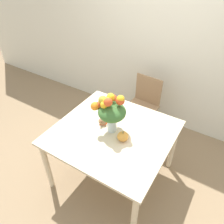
{
  "coord_description": "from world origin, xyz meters",
  "views": [
    {
      "loc": [
        0.9,
        -1.46,
        2.36
      ],
      "look_at": [
        -0.02,
        0.01,
        1.01
      ],
      "focal_mm": 35.0,
      "sensor_mm": 36.0,
      "label": 1
    }
  ],
  "objects": [
    {
      "name": "dining_table",
      "position": [
        0.0,
        0.0,
        0.67
      ],
      "size": [
        1.22,
        1.16,
        0.76
      ],
      "color": "beige",
      "rests_on": "ground_plane"
    },
    {
      "name": "pumpkin",
      "position": [
        0.15,
        -0.05,
        0.81
      ],
      "size": [
        0.12,
        0.12,
        0.11
      ],
      "color": "gold",
      "rests_on": "dining_table"
    },
    {
      "name": "ground_plane",
      "position": [
        0.0,
        0.0,
        0.0
      ],
      "size": [
        12.0,
        12.0,
        0.0
      ],
      "primitive_type": "plane",
      "color": "#8E7556"
    },
    {
      "name": "turkey_figurine",
      "position": [
        -0.16,
        0.05,
        0.8
      ],
      "size": [
        0.09,
        0.12,
        0.07
      ],
      "color": "#936642",
      "rests_on": "dining_table"
    },
    {
      "name": "wall_back",
      "position": [
        0.0,
        1.41,
        1.35
      ],
      "size": [
        8.0,
        0.06,
        2.7
      ],
      "color": "silver",
      "rests_on": "ground_plane"
    },
    {
      "name": "dining_chair_near_window",
      "position": [
        -0.08,
        0.95,
        0.48
      ],
      "size": [
        0.45,
        0.45,
        0.89
      ],
      "rotation": [
        0.0,
        0.0,
        -0.07
      ],
      "color": "#9E7A56",
      "rests_on": "ground_plane"
    },
    {
      "name": "flower_vase",
      "position": [
        -0.03,
        0.01,
        1.02
      ],
      "size": [
        0.35,
        0.33,
        0.46
      ],
      "color": "silver",
      "rests_on": "dining_table"
    }
  ]
}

